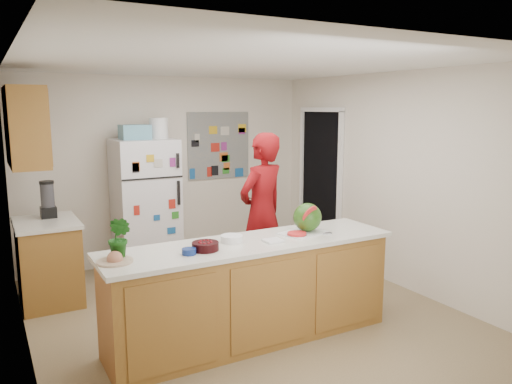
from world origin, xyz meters
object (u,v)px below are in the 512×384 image
person (262,213)px  watermelon (307,217)px  cherry_bowl (205,246)px  refrigerator (146,206)px

person → watermelon: 1.04m
person → cherry_bowl: person is taller
person → cherry_bowl: 1.62m
cherry_bowl → person: bearing=43.6°
refrigerator → watermelon: (0.88, -2.34, 0.22)m
refrigerator → cherry_bowl: refrigerator is taller
person → cherry_bowl: size_ratio=8.11×
watermelon → cherry_bowl: 1.10m
watermelon → refrigerator: bearing=110.5°
person → watermelon: (-0.09, -1.03, 0.16)m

